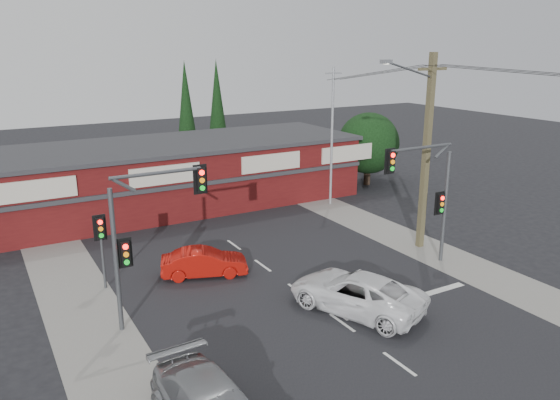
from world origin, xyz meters
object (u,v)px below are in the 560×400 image
shop_building (161,175)px  utility_pole (425,146)px  red_sedan (204,262)px  white_suv (356,292)px

shop_building → utility_pole: utility_pole is taller
red_sedan → shop_building: shop_building is taller
red_sedan → white_suv: bearing=-127.5°
utility_pole → shop_building: bearing=123.8°
utility_pole → white_suv: bearing=-150.6°
white_suv → red_sedan: bearing=-80.2°
shop_building → utility_pole: 17.15m
red_sedan → utility_pole: (11.24, -2.14, 4.75)m
white_suv → utility_pole: bearing=-173.5°
white_suv → red_sedan: (-3.99, 6.22, -0.12)m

